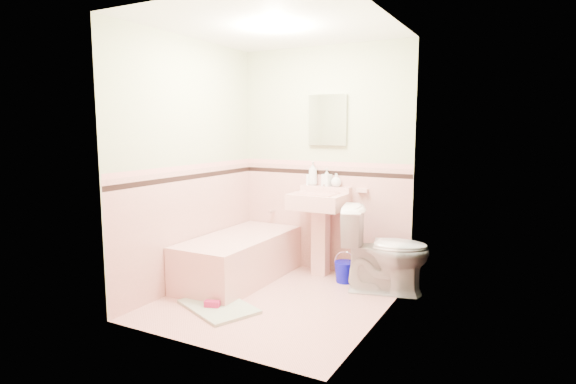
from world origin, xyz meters
The scene contains 32 objects.
floor centered at (0.00, 0.00, 0.00)m, with size 2.20×2.20×0.00m, color #E09D92.
ceiling centered at (0.00, 0.00, 2.50)m, with size 2.20×2.20×0.00m, color white.
wall_back centered at (0.00, 1.10, 1.25)m, with size 2.50×2.50×0.00m, color #F4E4C7.
wall_front centered at (0.00, -1.10, 1.25)m, with size 2.50×2.50×0.00m, color #F4E4C7.
wall_left centered at (-1.00, 0.00, 1.25)m, with size 2.50×2.50×0.00m, color #F4E4C7.
wall_right centered at (1.00, 0.00, 1.25)m, with size 2.50×2.50×0.00m, color #F4E4C7.
wainscot_back centered at (0.00, 1.09, 0.60)m, with size 2.00×2.00×0.00m, color #E2A398.
wainscot_front centered at (0.00, -1.09, 0.60)m, with size 2.00×2.00×0.00m, color #E2A398.
wainscot_left centered at (-0.99, 0.00, 0.60)m, with size 2.20×2.20×0.00m, color #E2A398.
wainscot_right centered at (0.99, 0.00, 0.60)m, with size 2.20×2.20×0.00m, color #E2A398.
accent_back centered at (0.00, 1.08, 1.12)m, with size 2.00×2.00×0.00m, color black.
accent_front centered at (0.00, -1.08, 1.12)m, with size 2.00×2.00×0.00m, color black.
accent_left centered at (-0.98, 0.00, 1.12)m, with size 2.20×2.20×0.00m, color black.
accent_right centered at (0.98, 0.00, 1.12)m, with size 2.20×2.20×0.00m, color black.
cap_back centered at (0.00, 1.08, 1.22)m, with size 2.00×2.00×0.00m, color #E0908A.
cap_front centered at (0.00, -1.08, 1.22)m, with size 2.00×2.00×0.00m, color #E0908A.
cap_left centered at (-0.98, 0.00, 1.22)m, with size 2.20×2.20×0.00m, color #E0908A.
cap_right centered at (0.98, 0.00, 1.22)m, with size 2.20×2.20×0.00m, color #E0908A.
bathtub centered at (-0.63, 0.33, 0.23)m, with size 0.70×1.50×0.45m, color #DBA198.
tub_faucet centered at (-0.63, 1.05, 0.63)m, with size 0.04×0.04×0.12m, color silver.
sink centered at (0.05, 0.86, 0.46)m, with size 0.58×0.48×0.91m, color #DBA198, non-canonical shape.
sink_faucet centered at (0.05, 1.00, 0.95)m, with size 0.02×0.02×0.10m, color silver.
medicine_cabinet centered at (0.05, 1.07, 1.70)m, with size 0.44×0.04×0.55m, color white.
soap_dish centered at (0.47, 1.06, 0.95)m, with size 0.12×0.07×0.04m, color #DBA198.
soap_bottle_left centered at (-0.11, 1.04, 1.11)m, with size 0.10×0.10×0.27m, color #B2B2B2.
soap_bottle_mid centered at (0.06, 1.04, 1.07)m, with size 0.09×0.09×0.19m, color #B2B2B2.
soap_bottle_right centered at (0.18, 1.04, 1.05)m, with size 0.11×0.11×0.15m, color #B2B2B2.
tube centered at (-0.17, 1.04, 1.04)m, with size 0.04×0.04×0.12m, color white.
toilet centered at (0.84, 0.71, 0.43)m, with size 0.48×0.84×0.85m, color white.
bucket centered at (0.39, 0.79, 0.11)m, with size 0.22×0.22×0.22m, color #0908B8, non-canonical shape.
bath_mat centered at (-0.35, -0.42, 0.01)m, with size 0.71×0.47×0.03m, color #93A589.
shoe centered at (-0.38, -0.48, 0.06)m, with size 0.14×0.06×0.05m, color #BF1E59.
Camera 1 is at (2.10, -3.68, 1.61)m, focal length 29.11 mm.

